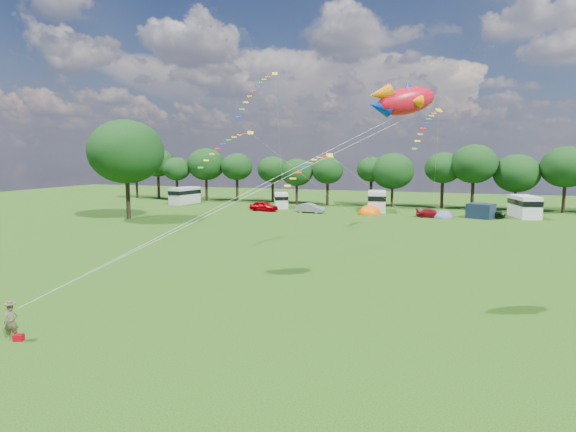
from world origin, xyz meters
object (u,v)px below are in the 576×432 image
(campervan_b, at_px, (281,200))
(car_b, at_px, (310,208))
(big_tree, at_px, (126,152))
(campervan_c, at_px, (377,200))
(fish_kite, at_px, (401,101))
(kite_flyer, at_px, (11,322))
(tent_greyblue, at_px, (443,218))
(car_d, at_px, (488,213))
(campervan_d, at_px, (524,206))
(campervan_a, at_px, (185,195))
(car_c, at_px, (431,213))
(tent_orange, at_px, (369,214))
(car_a, at_px, (264,206))

(campervan_b, bearing_deg, car_b, -150.76)
(big_tree, bearing_deg, campervan_b, 53.42)
(big_tree, xyz_separation_m, campervan_c, (30.34, 20.28, -7.37))
(car_b, height_order, fish_kite, fish_kite)
(fish_kite, bearing_deg, campervan_b, 82.67)
(campervan_c, relative_size, kite_flyer, 3.87)
(tent_greyblue, distance_m, kite_flyer, 55.67)
(big_tree, xyz_separation_m, car_d, (46.13, 17.40, -8.38))
(campervan_d, height_order, fish_kite, fish_kite)
(car_b, distance_m, campervan_c, 10.67)
(campervan_a, bearing_deg, car_b, -95.23)
(kite_flyer, height_order, fish_kite, fish_kite)
(car_c, bearing_deg, big_tree, 115.79)
(car_c, bearing_deg, fish_kite, -174.90)
(tent_orange, bearing_deg, big_tree, -152.54)
(campervan_d, distance_m, kite_flyer, 63.81)
(campervan_b, bearing_deg, tent_orange, -127.76)
(big_tree, distance_m, campervan_d, 54.91)
(car_d, height_order, fish_kite, fish_kite)
(campervan_d, bearing_deg, tent_greyblue, 99.37)
(campervan_d, height_order, tent_orange, campervan_d)
(campervan_a, bearing_deg, campervan_b, -83.76)
(big_tree, relative_size, campervan_b, 2.47)
(car_b, height_order, campervan_b, campervan_b)
(car_b, distance_m, car_c, 17.36)
(campervan_b, bearing_deg, campervan_d, -112.92)
(campervan_b, distance_m, tent_orange, 15.92)
(campervan_d, distance_m, tent_greyblue, 11.60)
(big_tree, height_order, campervan_a, big_tree)
(campervan_a, bearing_deg, tent_orange, -90.35)
(campervan_c, height_order, tent_orange, campervan_c)
(tent_orange, bearing_deg, car_c, -5.11)
(campervan_a, height_order, campervan_d, campervan_d)
(car_a, xyz_separation_m, car_d, (32.29, 2.85, -0.14))
(campervan_c, bearing_deg, kite_flyer, 163.62)
(kite_flyer, distance_m, fish_kite, 22.27)
(car_b, bearing_deg, tent_greyblue, -83.00)
(campervan_b, height_order, fish_kite, fish_kite)
(big_tree, distance_m, car_c, 42.29)
(car_d, bearing_deg, big_tree, 113.14)
(car_d, xyz_separation_m, tent_greyblue, (-5.90, -2.44, -0.62))
(car_d, bearing_deg, car_a, 97.51)
(car_a, height_order, car_d, car_a)
(campervan_b, bearing_deg, car_c, -124.05)
(car_b, bearing_deg, campervan_d, -74.85)
(tent_greyblue, distance_m, fish_kite, 43.44)
(car_b, xyz_separation_m, tent_greyblue, (18.90, 0.34, -0.69))
(car_d, relative_size, campervan_a, 0.74)
(car_c, bearing_deg, tent_greyblue, -80.42)
(car_c, xyz_separation_m, campervan_a, (-42.36, 5.49, 0.98))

